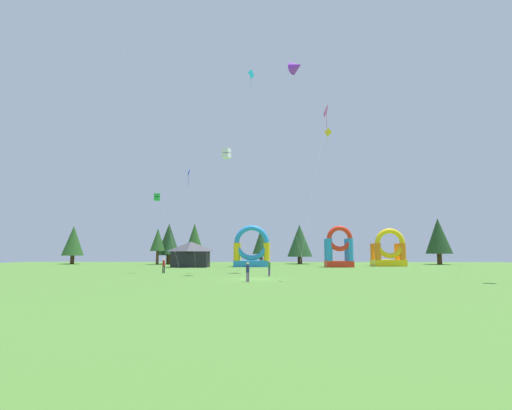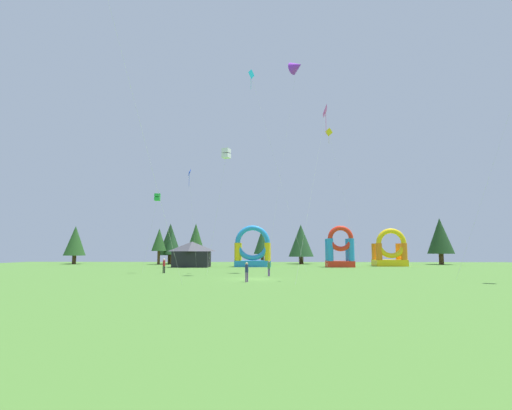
% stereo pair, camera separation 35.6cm
% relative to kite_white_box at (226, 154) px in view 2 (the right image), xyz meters
% --- Properties ---
extents(ground_plane, '(120.00, 120.00, 0.00)m').
position_rel_kite_white_box_xyz_m(ground_plane, '(3.48, -6.06, -14.33)').
color(ground_plane, '#47752D').
extents(kite_white_box, '(2.81, 1.47, 14.92)m').
position_rel_kite_white_box_xyz_m(kite_white_box, '(0.00, 0.00, 0.00)').
color(kite_white_box, white).
rests_on(kite_white_box, ground_plane).
extents(kite_purple_delta, '(5.48, 6.20, 28.92)m').
position_rel_kite_white_box_xyz_m(kite_purple_delta, '(8.95, 5.89, 13.64)').
color(kite_purple_delta, purple).
rests_on(kite_purple_delta, ground_plane).
extents(kite_green_box, '(1.99, 0.87, 10.19)m').
position_rel_kite_white_box_xyz_m(kite_green_box, '(-9.46, 4.58, -4.60)').
color(kite_green_box, green).
rests_on(kite_green_box, ground_plane).
extents(kite_yellow_diamond, '(5.13, 2.57, 24.31)m').
position_rel_kite_white_box_xyz_m(kite_yellow_diamond, '(15.81, 22.70, 9.21)').
color(kite_yellow_diamond, yellow).
rests_on(kite_yellow_diamond, ground_plane).
extents(kite_pink_diamond, '(3.88, 5.14, 17.05)m').
position_rel_kite_white_box_xyz_m(kite_pink_diamond, '(10.82, -7.75, 2.05)').
color(kite_pink_diamond, '#EA599E').
rests_on(kite_pink_diamond, ground_plane).
extents(kite_blue_diamond, '(1.47, 2.96, 16.11)m').
position_rel_kite_white_box_xyz_m(kite_blue_diamond, '(-8.11, 17.71, 1.13)').
color(kite_blue_diamond, blue).
rests_on(kite_blue_diamond, ground_plane).
extents(kite_cyan_diamond, '(7.67, 1.55, 27.19)m').
position_rel_kite_white_box_xyz_m(kite_cyan_diamond, '(2.74, 5.49, 11.98)').
color(kite_cyan_diamond, '#19B7CC').
rests_on(kite_cyan_diamond, ground_plane).
extents(person_midfield, '(0.32, 0.32, 1.83)m').
position_rel_kite_white_box_xyz_m(person_midfield, '(-8.17, 3.93, -13.24)').
color(person_midfield, black).
rests_on(person_midfield, ground_plane).
extents(person_far_side, '(0.42, 0.42, 1.77)m').
position_rel_kite_white_box_xyz_m(person_far_side, '(3.05, -9.79, -13.28)').
color(person_far_side, '#724C8C').
rests_on(person_far_side, ground_plane).
extents(person_near_camera, '(0.41, 0.41, 1.71)m').
position_rel_kite_white_box_xyz_m(person_near_camera, '(5.05, -1.73, -13.31)').
color(person_near_camera, '#724C8C').
rests_on(person_near_camera, ground_plane).
extents(inflatable_yellow_castle, '(4.58, 3.61, 7.08)m').
position_rel_kite_white_box_xyz_m(inflatable_yellow_castle, '(17.33, 23.00, -11.62)').
color(inflatable_yellow_castle, red).
rests_on(inflatable_yellow_castle, ground_plane).
extents(inflatable_red_slide, '(6.34, 3.92, 7.24)m').
position_rel_kite_white_box_xyz_m(inflatable_red_slide, '(2.20, 24.00, -11.76)').
color(inflatable_red_slide, '#268CD8').
rests_on(inflatable_red_slide, ground_plane).
extents(inflatable_orange_dome, '(5.62, 4.03, 6.85)m').
position_rel_kite_white_box_xyz_m(inflatable_orange_dome, '(27.20, 27.33, -11.90)').
color(inflatable_orange_dome, yellow).
rests_on(inflatable_orange_dome, ground_plane).
extents(festival_tent, '(6.05, 4.47, 4.38)m').
position_rel_kite_white_box_xyz_m(festival_tent, '(-8.28, 22.33, -12.14)').
color(festival_tent, black).
rests_on(festival_tent, ground_plane).
extents(tree_row_0, '(2.39, 2.39, 6.08)m').
position_rel_kite_white_box_xyz_m(tree_row_0, '(-37.78, 39.58, -10.34)').
color(tree_row_0, '#4C331E').
rests_on(tree_row_0, ground_plane).
extents(tree_row_1, '(4.45, 4.45, 8.10)m').
position_rel_kite_white_box_xyz_m(tree_row_1, '(-36.33, 37.11, -9.42)').
color(tree_row_1, '#4C331E').
rests_on(tree_row_1, ground_plane).
extents(tree_row_2, '(3.07, 3.07, 7.40)m').
position_rel_kite_white_box_xyz_m(tree_row_2, '(-17.61, 34.98, -9.32)').
color(tree_row_2, '#4C331E').
rests_on(tree_row_2, ground_plane).
extents(tree_row_3, '(4.86, 4.86, 8.74)m').
position_rel_kite_white_box_xyz_m(tree_row_3, '(-16.40, 39.33, -9.07)').
color(tree_row_3, '#4C331E').
rests_on(tree_row_3, ground_plane).
extents(tree_row_4, '(3.52, 3.52, 7.05)m').
position_rel_kite_white_box_xyz_m(tree_row_4, '(-15.32, 36.39, -9.83)').
color(tree_row_4, '#4C331E').
rests_on(tree_row_4, ground_plane).
extents(tree_row_5, '(3.70, 3.70, 8.51)m').
position_rel_kite_white_box_xyz_m(tree_row_5, '(-10.25, 36.30, -8.83)').
color(tree_row_5, '#4C331E').
rests_on(tree_row_5, ground_plane).
extents(tree_row_6, '(3.62, 3.62, 7.53)m').
position_rel_kite_white_box_xyz_m(tree_row_6, '(3.67, 37.58, -9.55)').
color(tree_row_6, '#4C331E').
rests_on(tree_row_6, ground_plane).
extents(tree_row_7, '(5.37, 5.37, 8.44)m').
position_rel_kite_white_box_xyz_m(tree_row_7, '(11.95, 39.28, -9.36)').
color(tree_row_7, '#4C331E').
rests_on(tree_row_7, ground_plane).
extents(tree_row_8, '(5.24, 5.24, 9.53)m').
position_rel_kite_white_box_xyz_m(tree_row_8, '(40.38, 36.64, -8.51)').
color(tree_row_8, '#4C331E').
rests_on(tree_row_8, ground_plane).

